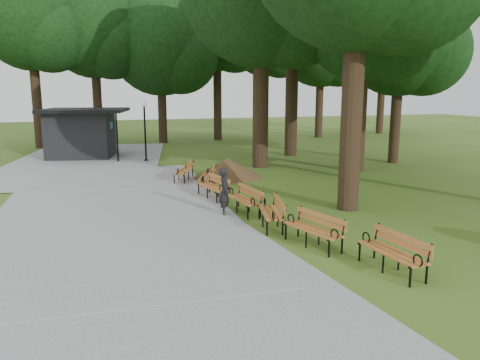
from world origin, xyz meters
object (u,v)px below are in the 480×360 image
object	(u,v)px
bench_3	(243,200)
bench_4	(213,187)
lawn_tree_1	(365,21)
lamp_post	(145,119)
bench_5	(207,177)
bench_6	(184,171)
person	(225,191)
bench_2	(270,212)
bench_1	(313,230)
bench_0	(392,253)
dirt_mound	(227,168)
lawn_tree_5	(401,37)
kiosk	(81,133)

from	to	relation	value
bench_3	bench_4	size ratio (longest dim) A/B	1.00
bench_3	lawn_tree_1	xyz separation A→B (m)	(7.80, 5.78, 6.65)
lamp_post	bench_5	xyz separation A→B (m)	(1.60, -7.97, -1.95)
bench_4	bench_6	size ratio (longest dim) A/B	1.00
person	bench_2	xyz separation A→B (m)	(0.92, -1.69, -0.33)
bench_1	bench_0	bearing A→B (deg)	7.41
bench_5	dirt_mound	bearing A→B (deg)	163.22
lamp_post	bench_2	world-z (taller)	lamp_post
person	bench_6	world-z (taller)	person
person	lawn_tree_1	distance (m)	12.07
bench_6	lawn_tree_1	world-z (taller)	lawn_tree_1
lawn_tree_1	lawn_tree_5	distance (m)	3.84
lawn_tree_5	bench_2	bearing A→B (deg)	-139.11
lawn_tree_1	dirt_mound	bearing A→B (deg)	177.65
kiosk	bench_2	bearing A→B (deg)	-59.42
kiosk	bench_2	size ratio (longest dim) A/B	2.42
bench_0	lawn_tree_1	world-z (taller)	lawn_tree_1
lamp_post	bench_0	bearing A→B (deg)	-79.16
person	bench_6	distance (m)	6.07
dirt_mound	bench_2	xyz separation A→B (m)	(-0.92, -7.83, -0.02)
kiosk	lamp_post	distance (m)	4.41
person	bench_5	distance (m)	4.29
bench_0	lawn_tree_5	xyz separation A→B (m)	(9.53, 13.40, 6.22)
bench_5	bench_2	bearing A→B (deg)	25.16
dirt_mound	bench_1	world-z (taller)	dirt_mound
lamp_post	bench_4	world-z (taller)	lamp_post
lamp_post	dirt_mound	xyz separation A→B (m)	(3.02, -6.09, -1.94)
bench_3	bench_5	world-z (taller)	same
bench_6	lawn_tree_5	world-z (taller)	lawn_tree_5
bench_5	kiosk	bearing A→B (deg)	-134.15
dirt_mound	bench_4	distance (m)	4.19
bench_3	bench_0	bearing A→B (deg)	8.04
bench_2	bench_3	xyz separation A→B (m)	(-0.28, 1.78, 0.00)
bench_3	bench_5	distance (m)	4.18
bench_0	bench_4	xyz separation A→B (m)	(-2.07, 7.98, 0.00)
person	bench_3	bearing A→B (deg)	-71.19
bench_4	lawn_tree_1	bearing A→B (deg)	102.90
bench_2	dirt_mound	bearing A→B (deg)	-174.42
bench_2	lamp_post	bearing A→B (deg)	-159.15
lamp_post	lawn_tree_1	distance (m)	12.46
person	bench_0	xyz separation A→B (m)	(2.25, -5.69, -0.33)
lawn_tree_5	person	bearing A→B (deg)	-146.79
bench_3	bench_4	bearing A→B (deg)	-175.51
bench_0	lawn_tree_5	world-z (taller)	lawn_tree_5
bench_3	dirt_mound	bearing A→B (deg)	161.36
kiosk	bench_6	distance (m)	9.86
bench_5	bench_3	bearing A→B (deg)	23.46
bench_1	dirt_mound	bearing A→B (deg)	160.76
person	lamp_post	size ratio (longest dim) A/B	0.46
person	bench_5	bearing A→B (deg)	5.74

